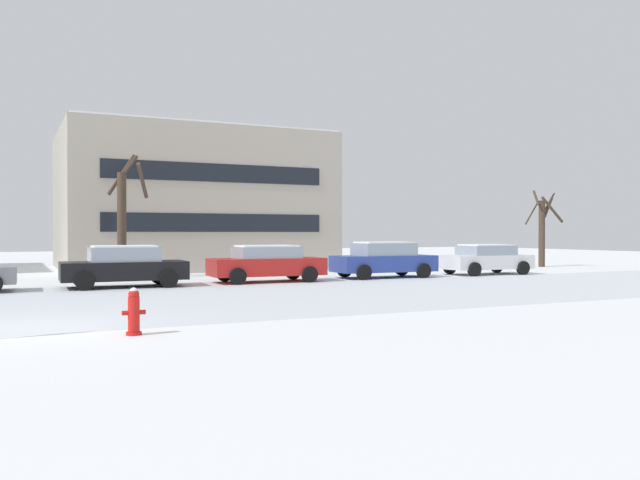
# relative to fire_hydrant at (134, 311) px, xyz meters

# --- Properties ---
(ground_plane) EXTENTS (120.00, 120.00, 0.00)m
(ground_plane) POSITION_rel_fire_hydrant_xyz_m (-1.83, 1.78, -0.46)
(ground_plane) COLOR white
(road_surface) EXTENTS (80.00, 9.86, 0.00)m
(road_surface) POSITION_rel_fire_hydrant_xyz_m (-1.83, 5.71, -0.46)
(road_surface) COLOR silver
(road_surface) RESTS_ON ground
(fire_hydrant) EXTENTS (0.44, 0.30, 0.91)m
(fire_hydrant) POSITION_rel_fire_hydrant_xyz_m (0.00, 0.00, 0.00)
(fire_hydrant) COLOR red
(fire_hydrant) RESTS_ON ground
(parked_car_black) EXTENTS (4.39, 2.24, 1.50)m
(parked_car_black) POSITION_rel_fire_hydrant_xyz_m (1.61, 11.48, 0.31)
(parked_car_black) COLOR black
(parked_car_black) RESTS_ON ground
(parked_car_red) EXTENTS (4.58, 2.10, 1.47)m
(parked_car_red) POSITION_rel_fire_hydrant_xyz_m (7.14, 11.56, 0.30)
(parked_car_red) COLOR red
(parked_car_red) RESTS_ON ground
(parked_car_blue) EXTENTS (4.54, 2.13, 1.57)m
(parked_car_blue) POSITION_rel_fire_hydrant_xyz_m (12.66, 11.73, 0.33)
(parked_car_blue) COLOR #283D93
(parked_car_blue) RESTS_ON ground
(parked_car_white) EXTENTS (4.33, 2.19, 1.42)m
(parked_car_white) POSITION_rel_fire_hydrant_xyz_m (18.18, 11.59, 0.27)
(parked_car_white) COLOR white
(parked_car_white) RESTS_ON ground
(tree_far_right) EXTENTS (1.69, 1.72, 4.43)m
(tree_far_right) POSITION_rel_fire_hydrant_xyz_m (25.66, 15.62, 1.77)
(tree_far_right) COLOR #423326
(tree_far_right) RESTS_ON ground
(tree_far_mid) EXTENTS (1.76, 1.94, 5.40)m
(tree_far_mid) POSITION_rel_fire_hydrant_xyz_m (2.31, 16.07, 2.19)
(tree_far_mid) COLOR #423326
(tree_far_mid) RESTS_ON ground
(building_far_right) EXTENTS (13.87, 10.58, 7.48)m
(building_far_right) POSITION_rel_fire_hydrant_xyz_m (7.19, 23.73, 3.28)
(building_far_right) COLOR #B2A899
(building_far_right) RESTS_ON ground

